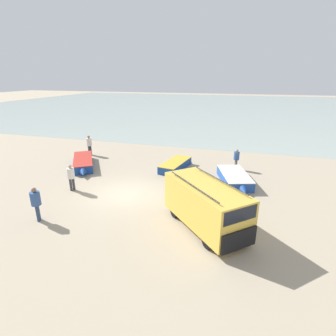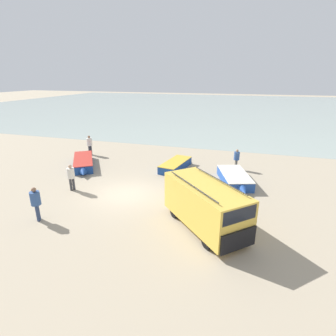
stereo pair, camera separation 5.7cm
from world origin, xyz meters
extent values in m
plane|color=tan|center=(0.00, 0.00, 0.00)|extent=(200.00, 200.00, 0.00)
cube|color=#99A89E|center=(0.00, 52.00, 0.00)|extent=(120.00, 80.00, 0.01)
cube|color=gold|center=(5.27, -2.27, 1.25)|extent=(4.66, 4.75, 1.94)
cube|color=black|center=(6.94, -4.02, 0.72)|extent=(1.34, 1.29, 0.87)
cube|color=#1E232D|center=(6.88, -3.96, 1.83)|extent=(1.26, 1.21, 0.62)
cylinder|color=black|center=(6.88, -2.76, 0.32)|extent=(0.61, 0.62, 0.65)
cylinder|color=black|center=(5.69, -3.90, 0.32)|extent=(0.61, 0.62, 0.65)
cylinder|color=black|center=(4.84, -0.63, 0.32)|extent=(0.61, 0.62, 0.65)
cylinder|color=black|center=(3.65, -1.78, 0.32)|extent=(0.61, 0.62, 0.65)
cylinder|color=black|center=(5.80, -1.75, 2.34)|extent=(2.73, 2.84, 0.05)
cylinder|color=black|center=(4.73, -2.78, 2.34)|extent=(2.73, 2.84, 0.05)
cube|color=#234CA3|center=(6.34, 3.94, 0.32)|extent=(2.71, 3.95, 0.63)
cone|color=#234CA3|center=(7.02, 1.85, 0.32)|extent=(0.82, 0.94, 0.60)
cube|color=silver|center=(6.34, 3.94, 0.57)|extent=(1.53, 0.67, 0.05)
cube|color=silver|center=(6.34, 3.94, 0.65)|extent=(2.74, 3.99, 0.04)
cube|color=navy|center=(1.72, 5.46, 0.29)|extent=(1.90, 3.67, 0.59)
cone|color=navy|center=(2.07, 7.56, 0.29)|extent=(0.68, 0.85, 0.56)
cube|color=gold|center=(1.72, 5.46, 0.52)|extent=(1.25, 0.40, 0.05)
cube|color=gold|center=(1.72, 5.46, 0.61)|extent=(1.91, 3.71, 0.04)
cube|color=navy|center=(-5.67, 3.98, 0.31)|extent=(3.57, 4.38, 0.63)
cone|color=navy|center=(-4.21, 1.79, 0.31)|extent=(1.02, 1.12, 0.60)
cube|color=#B22D23|center=(-5.67, 3.98, 0.56)|extent=(1.20, 0.89, 0.05)
cube|color=#B22D23|center=(-5.67, 3.98, 0.65)|extent=(3.60, 4.42, 0.04)
cylinder|color=#38383D|center=(-6.88, 7.03, 0.44)|extent=(0.17, 0.17, 0.89)
cylinder|color=#38383D|center=(-6.95, 6.86, 0.44)|extent=(0.17, 0.17, 0.89)
cylinder|color=silver|center=(-6.92, 6.95, 1.24)|extent=(0.48, 0.48, 0.70)
sphere|color=#8C664C|center=(-6.92, 6.95, 1.71)|extent=(0.24, 0.24, 0.24)
cylinder|color=navy|center=(-2.85, -4.17, 0.44)|extent=(0.17, 0.17, 0.88)
cylinder|color=navy|center=(-2.96, -4.02, 0.44)|extent=(0.17, 0.17, 0.88)
cylinder|color=#335189|center=(-2.90, -4.09, 1.23)|extent=(0.48, 0.48, 0.70)
sphere|color=#8C664C|center=(-2.90, -4.09, 1.70)|extent=(0.24, 0.24, 0.24)
cylinder|color=#5B564C|center=(6.31, 6.65, 0.40)|extent=(0.15, 0.15, 0.79)
cylinder|color=#5B564C|center=(6.26, 6.81, 0.40)|extent=(0.15, 0.15, 0.79)
cylinder|color=#335189|center=(6.29, 6.73, 1.11)|extent=(0.43, 0.43, 0.63)
sphere|color=tan|center=(6.29, 6.73, 1.53)|extent=(0.21, 0.21, 0.21)
cylinder|color=#38383D|center=(-3.61, -0.46, 0.42)|extent=(0.16, 0.16, 0.84)
cylinder|color=#38383D|center=(-3.48, -0.34, 0.42)|extent=(0.16, 0.16, 0.84)
cylinder|color=silver|center=(-3.55, -0.40, 1.17)|extent=(0.45, 0.45, 0.66)
sphere|color=tan|center=(-3.55, -0.40, 1.62)|extent=(0.23, 0.23, 0.23)
camera|label=1|loc=(6.77, -13.44, 6.97)|focal=28.00mm
camera|label=2|loc=(6.83, -13.42, 6.97)|focal=28.00mm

